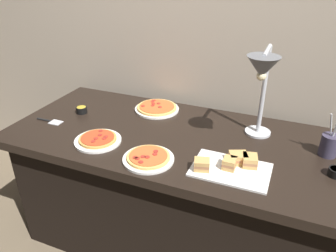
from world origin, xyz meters
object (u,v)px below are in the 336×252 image
object	(u,v)px
pizza_plate_raised_stand	(157,108)
sauce_cup_near	(336,172)
serving_spatula	(50,121)
sauce_cup_far	(82,110)
heat_lamp	(262,76)
sandwich_platter	(231,165)
utensil_holder	(329,145)
pizza_plate_front	(148,158)
pizza_plate_center	(98,140)

from	to	relation	value
pizza_plate_raised_stand	sauce_cup_near	distance (m)	1.08
serving_spatula	pizza_plate_raised_stand	bearing A→B (deg)	37.21
sauce_cup_far	serving_spatula	world-z (taller)	sauce_cup_far
heat_lamp	serving_spatula	bearing A→B (deg)	-171.86
sauce_cup_near	sauce_cup_far	size ratio (longest dim) A/B	0.98
pizza_plate_raised_stand	heat_lamp	bearing A→B (deg)	-19.49
sandwich_platter	heat_lamp	bearing A→B (deg)	76.09
heat_lamp	sauce_cup_far	world-z (taller)	heat_lamp
utensil_holder	serving_spatula	xyz separation A→B (m)	(-1.51, -0.23, -0.05)
pizza_plate_front	utensil_holder	xyz separation A→B (m)	(0.79, 0.38, 0.05)
pizza_plate_front	utensil_holder	size ratio (longest dim) A/B	1.10
heat_lamp	sauce_cup_near	bearing A→B (deg)	-15.93
sandwich_platter	utensil_holder	bearing A→B (deg)	36.16
pizza_plate_center	sandwich_platter	xyz separation A→B (m)	(0.70, 0.02, 0.01)
heat_lamp	pizza_plate_front	distance (m)	0.66
sauce_cup_near	sauce_cup_far	world-z (taller)	sauce_cup_far
sauce_cup_far	serving_spatula	size ratio (longest dim) A/B	0.40
pizza_plate_center	sauce_cup_near	bearing A→B (deg)	7.36
pizza_plate_center	serving_spatula	world-z (taller)	pizza_plate_center
pizza_plate_front	pizza_plate_center	bearing A→B (deg)	169.98
pizza_plate_raised_stand	sandwich_platter	bearing A→B (deg)	-38.50
heat_lamp	pizza_plate_center	world-z (taller)	heat_lamp
utensil_holder	sauce_cup_far	bearing A→B (deg)	-177.83
pizza_plate_front	pizza_plate_raised_stand	xyz separation A→B (m)	(-0.20, 0.54, 0.00)
pizza_plate_raised_stand	serving_spatula	bearing A→B (deg)	-142.79
sauce_cup_near	utensil_holder	xyz separation A→B (m)	(-0.03, 0.17, 0.04)
heat_lamp	pizza_plate_raised_stand	world-z (taller)	heat_lamp
serving_spatula	heat_lamp	bearing A→B (deg)	8.14
sandwich_platter	utensil_holder	size ratio (longest dim) A/B	1.56
pizza_plate_front	pizza_plate_raised_stand	distance (m)	0.58
pizza_plate_front	sauce_cup_far	bearing A→B (deg)	152.18
pizza_plate_raised_stand	sandwich_platter	xyz separation A→B (m)	(0.58, -0.46, 0.01)
heat_lamp	serving_spatula	distance (m)	1.23
pizza_plate_front	sauce_cup_far	world-z (taller)	sauce_cup_far
pizza_plate_raised_stand	serving_spatula	xyz separation A→B (m)	(-0.52, -0.39, -0.01)
pizza_plate_center	sauce_cup_near	xyz separation A→B (m)	(1.15, 0.15, 0.01)
pizza_plate_center	pizza_plate_raised_stand	size ratio (longest dim) A/B	0.88
utensil_holder	pizza_plate_front	bearing A→B (deg)	-154.54
heat_lamp	utensil_holder	xyz separation A→B (m)	(0.35, 0.06, -0.33)
heat_lamp	utensil_holder	distance (m)	0.48
sauce_cup_far	serving_spatula	distance (m)	0.20
sandwich_platter	serving_spatula	world-z (taller)	sandwich_platter
pizza_plate_center	sauce_cup_near	size ratio (longest dim) A/B	3.71
pizza_plate_raised_stand	serving_spatula	distance (m)	0.65
heat_lamp	utensil_holder	size ratio (longest dim) A/B	2.19
pizza_plate_front	serving_spatula	distance (m)	0.73
serving_spatula	pizza_plate_center	bearing A→B (deg)	-13.19
heat_lamp	pizza_plate_center	xyz separation A→B (m)	(-0.76, -0.26, -0.37)
sandwich_platter	sauce_cup_far	bearing A→B (deg)	166.15
pizza_plate_raised_stand	pizza_plate_front	bearing A→B (deg)	-69.87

